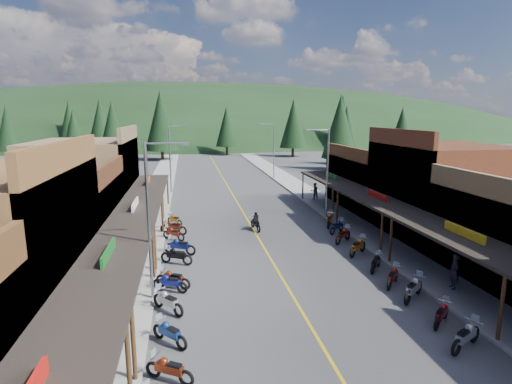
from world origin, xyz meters
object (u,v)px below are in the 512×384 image
pine_8 (74,136)px  bike_west_6 (173,278)px  streetlight_3 (273,148)px  pine_3 (227,126)px  pine_6 (402,126)px  bike_east_7 (358,246)px  bike_west_5 (170,282)px  streetlight_2 (326,169)px  bike_west_10 (173,226)px  shop_west_2 (56,219)px  bike_west_3 (169,332)px  pine_11 (340,127)px  bike_west_2 (169,368)px  bike_east_6 (376,262)px  shop_west_3 (88,180)px  rider_on_bike (256,223)px  pine_1 (100,123)px  shop_east_2 (439,190)px  pine_10 (113,128)px  bike_west_9 (174,233)px  bike_east_3 (442,313)px  bike_west_8 (180,245)px  bike_east_10 (330,219)px  pine_9 (346,130)px  streetlight_1 (171,156)px  pine_4 (293,123)px  pine_7 (70,123)px  pine_5 (342,119)px  shop_east_3 (379,182)px  pine_0 (8,128)px  pedestrian_east_b (314,191)px  streetlight_0 (152,215)px  bike_east_4 (414,287)px  pine_2 (161,120)px  bike_west_11 (175,219)px  bike_east_8 (343,234)px  bike_west_4 (168,300)px  bike_east_9 (337,226)px  bike_east_5 (393,276)px  pedestrian_east_a (454,271)px

pine_8 → bike_west_6: 47.76m
streetlight_3 → pine_3: pine_3 is taller
pine_6 → bike_east_7: bearing=-121.5°
pine_3 → pine_8: 36.77m
bike_west_5 → bike_west_6: 0.48m
streetlight_2 → bike_west_10: (-13.33, -2.74, -3.82)m
pine_6 → bike_west_6: size_ratio=5.42×
shop_west_2 → bike_west_3: size_ratio=5.56×
pine_11 → bike_west_2: pine_11 is taller
shop_west_2 → bike_east_6: size_ratio=5.70×
shop_west_3 → rider_on_bike: size_ratio=5.09×
streetlight_3 → pine_1: pine_1 is taller
shop_east_2 → pine_8: pine_8 is taller
pine_10 → bike_west_9: 48.06m
shop_east_2 → bike_west_2: size_ratio=5.76×
pine_6 → bike_east_3: (-40.19, -74.67, -5.94)m
pine_6 → bike_west_8: pine_6 is taller
streetlight_2 → bike_east_10: size_ratio=3.68×
pine_9 → pine_10: (-42.00, 5.00, 0.40)m
streetlight_1 → streetlight_2: same height
pine_4 → bike_west_2: pine_4 is taller
pine_7 → pine_5: bearing=-3.5°
shop_east_3 → bike_east_3: size_ratio=5.71×
streetlight_2 → rider_on_bike: (-6.81, -2.70, -3.83)m
shop_west_2 → pine_0: pine_0 is taller
pine_3 → pedestrian_east_b: size_ratio=6.07×
streetlight_2 → bike_west_2: streetlight_2 is taller
shop_west_3 → bike_west_5: size_ratio=5.53×
bike_west_2 → bike_west_10: (-0.36, 17.84, 0.10)m
shop_west_3 → rider_on_bike: (13.93, -6.00, -2.89)m
pine_6 → shop_west_3: bearing=-138.6°
streetlight_3 → bike_west_6: 37.31m
streetlight_0 → pine_1: pine_1 is taller
pine_0 → pedestrian_east_b: (48.37, -46.71, -5.43)m
bike_east_4 → shop_east_2: bearing=101.8°
streetlight_2 → bike_west_2: size_ratio=4.23×
pine_2 → bike_west_10: size_ratio=6.20×
streetlight_2 → bike_west_2: (-12.98, -20.58, -3.92)m
bike_east_6 → rider_on_bike: bearing=161.4°
pine_8 → bike_west_6: (15.87, -44.72, -5.40)m
bike_west_6 → bike_west_11: bearing=30.1°
streetlight_3 → bike_east_8: 29.19m
bike_west_2 → bike_east_8: 18.14m
bike_west_4 → bike_east_6: size_ratio=1.10×
bike_west_10 → bike_east_6: 15.52m
pine_2 → bike_east_9: size_ratio=7.03×
pine_11 → bike_east_5: size_ratio=6.21×
pine_10 → pine_11: (38.00, -12.00, 0.40)m
bike_west_8 → pedestrian_east_a: pedestrian_east_a is taller
bike_east_7 → rider_on_bike: (-5.75, 6.84, 0.00)m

